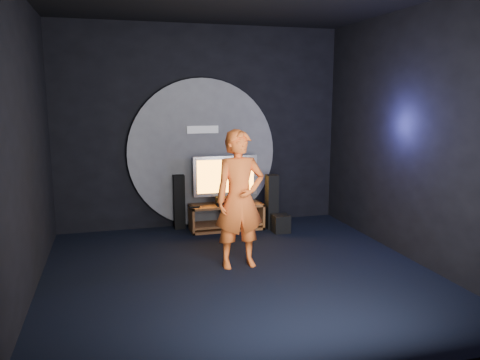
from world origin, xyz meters
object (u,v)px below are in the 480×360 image
object	(u,v)px
player	(240,199)
tower_speaker_left	(179,202)
media_console	(227,218)
tv	(225,178)
tower_speaker_right	(272,202)
subwoofer	(281,223)

from	to	relation	value
player	tower_speaker_left	bearing A→B (deg)	101.66
media_console	tv	size ratio (longest dim) A/B	1.13
tv	player	size ratio (longest dim) A/B	0.60
tower_speaker_left	tower_speaker_right	bearing A→B (deg)	-15.75
subwoofer	player	size ratio (longest dim) A/B	0.16
tower_speaker_left	tower_speaker_right	distance (m)	1.62
subwoofer	tower_speaker_right	bearing A→B (deg)	104.32
tower_speaker_left	tv	bearing A→B (deg)	-16.62
tv	tower_speaker_right	distance (m)	0.92
media_console	tower_speaker_left	bearing A→B (deg)	159.15
media_console	tower_speaker_right	distance (m)	0.83
tower_speaker_left	tower_speaker_right	xyz separation A→B (m)	(1.56, -0.44, 0.00)
tower_speaker_right	player	distance (m)	1.99
media_console	player	world-z (taller)	player
tv	player	distance (m)	1.86
tv	subwoofer	bearing A→B (deg)	-29.53
subwoofer	player	distance (m)	1.92
tv	subwoofer	distance (m)	1.23
media_console	tower_speaker_left	distance (m)	0.89
tower_speaker_left	tower_speaker_right	world-z (taller)	same
tower_speaker_left	player	size ratio (longest dim) A/B	0.51
player	subwoofer	bearing A→B (deg)	48.38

